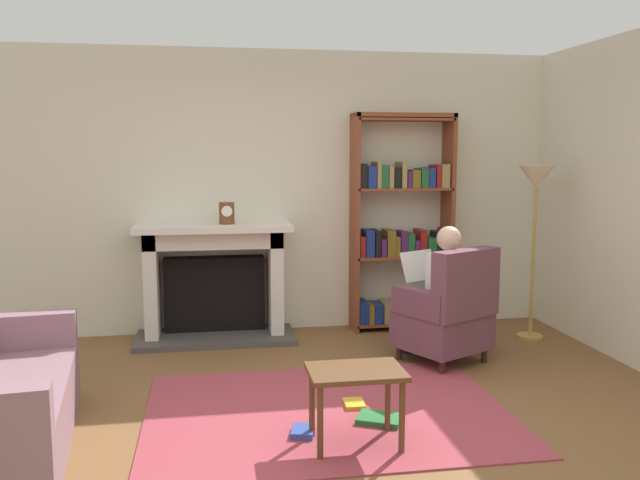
# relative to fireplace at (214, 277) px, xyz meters

# --- Properties ---
(ground) EXTENTS (14.00, 14.00, 0.00)m
(ground) POSITION_rel_fireplace_xyz_m (0.72, -2.30, -0.57)
(ground) COLOR brown
(back_wall) EXTENTS (5.60, 0.10, 2.70)m
(back_wall) POSITION_rel_fireplace_xyz_m (0.72, 0.25, 0.78)
(back_wall) COLOR beige
(back_wall) RESTS_ON ground
(side_wall_right) EXTENTS (0.10, 5.20, 2.70)m
(side_wall_right) POSITION_rel_fireplace_xyz_m (3.37, -1.05, 0.78)
(side_wall_right) COLOR beige
(side_wall_right) RESTS_ON ground
(area_rug) EXTENTS (2.40, 1.80, 0.01)m
(area_rug) POSITION_rel_fireplace_xyz_m (0.72, -2.00, -0.57)
(area_rug) COLOR #A33D49
(area_rug) RESTS_ON ground
(fireplace) EXTENTS (1.46, 0.64, 1.08)m
(fireplace) POSITION_rel_fireplace_xyz_m (0.00, 0.00, 0.00)
(fireplace) COLOR #4C4742
(fireplace) RESTS_ON ground
(mantel_clock) EXTENTS (0.14, 0.14, 0.20)m
(mantel_clock) POSITION_rel_fireplace_xyz_m (0.12, -0.10, 0.61)
(mantel_clock) COLOR brown
(mantel_clock) RESTS_ON fireplace
(bookshelf) EXTENTS (0.98, 0.32, 2.10)m
(bookshelf) POSITION_rel_fireplace_xyz_m (1.83, 0.03, 0.40)
(bookshelf) COLOR brown
(bookshelf) RESTS_ON ground
(armchair_reading) EXTENTS (0.86, 0.85, 0.97)m
(armchair_reading) POSITION_rel_fireplace_xyz_m (1.89, -1.11, -0.15)
(armchair_reading) COLOR #331E14
(armchair_reading) RESTS_ON ground
(seated_reader) EXTENTS (0.53, 0.60, 1.14)m
(seated_reader) POSITION_rel_fireplace_xyz_m (1.83, -1.01, 0.05)
(seated_reader) COLOR white
(seated_reader) RESTS_ON ground
(side_table) EXTENTS (0.56, 0.39, 0.47)m
(side_table) POSITION_rel_fireplace_xyz_m (0.80, -2.51, -0.18)
(side_table) COLOR brown
(side_table) RESTS_ON ground
(scattered_books) EXTENTS (0.77, 0.60, 0.04)m
(scattered_books) POSITION_rel_fireplace_xyz_m (0.87, -2.19, -0.55)
(scattered_books) COLOR #267233
(scattered_books) RESTS_ON area_rug
(floor_lamp) EXTENTS (0.32, 0.32, 1.62)m
(floor_lamp) POSITION_rel_fireplace_xyz_m (2.92, -0.53, 0.79)
(floor_lamp) COLOR #B7933F
(floor_lamp) RESTS_ON ground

